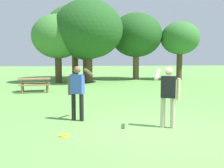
{
  "coord_description": "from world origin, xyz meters",
  "views": [
    {
      "loc": [
        -2.11,
        -6.19,
        1.85
      ],
      "look_at": [
        -0.79,
        2.21,
        1.0
      ],
      "focal_mm": 40.18,
      "sensor_mm": 36.0,
      "label": 1
    }
  ],
  "objects": [
    {
      "name": "person_thrower",
      "position": [
        -1.98,
        1.3,
        0.96
      ],
      "size": [
        0.8,
        0.59,
        1.64
      ],
      "color": "black",
      "rests_on": "ground"
    },
    {
      "name": "tree_back_right",
      "position": [
        7.33,
        15.03,
        3.64
      ],
      "size": [
        3.41,
        3.41,
        5.14
      ],
      "color": "#4C3823",
      "rests_on": "ground"
    },
    {
      "name": "picnic_table_near",
      "position": [
        -4.22,
        8.34,
        0.56
      ],
      "size": [
        1.88,
        1.64,
        0.77
      ],
      "color": "olive",
      "rests_on": "ground"
    },
    {
      "name": "tree_back_left",
      "position": [
        3.57,
        15.94,
        3.96
      ],
      "size": [
        4.61,
        4.61,
        5.94
      ],
      "color": "brown",
      "rests_on": "ground"
    },
    {
      "name": "person_catcher",
      "position": [
        0.4,
        0.11,
        0.96
      ],
      "size": [
        0.8,
        0.59,
        1.64
      ],
      "color": "#B7AD93",
      "rests_on": "ground"
    },
    {
      "name": "tree_broad_center",
      "position": [
        -1.87,
        17.38,
        4.43
      ],
      "size": [
        5.4,
        5.4,
        6.75
      ],
      "color": "brown",
      "rests_on": "ground"
    },
    {
      "name": "frisbee",
      "position": [
        -2.34,
        -0.19,
        0.01
      ],
      "size": [
        0.24,
        0.24,
        0.03
      ],
      "primitive_type": "cylinder",
      "color": "yellow",
      "rests_on": "ground"
    },
    {
      "name": "tree_tall_left",
      "position": [
        -3.2,
        13.8,
        3.56
      ],
      "size": [
        3.98,
        3.98,
        5.27
      ],
      "color": "#4C3823",
      "rests_on": "ground"
    },
    {
      "name": "tree_slender_mid",
      "position": [
        -0.86,
        13.4,
        4.1
      ],
      "size": [
        5.29,
        5.29,
        6.37
      ],
      "color": "#4C3823",
      "rests_on": "ground"
    },
    {
      "name": "tree_far_right",
      "position": [
        -0.99,
        14.99,
        3.34
      ],
      "size": [
        3.78,
        3.78,
        4.98
      ],
      "color": "brown",
      "rests_on": "ground"
    },
    {
      "name": "ground_plane",
      "position": [
        0.0,
        0.0,
        0.0
      ],
      "size": [
        120.0,
        120.0,
        0.0
      ],
      "primitive_type": "plane",
      "color": "#609947"
    }
  ]
}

